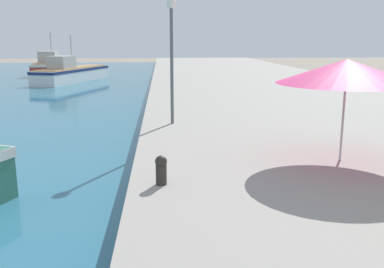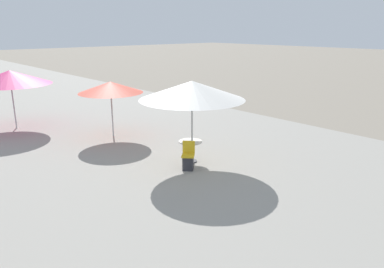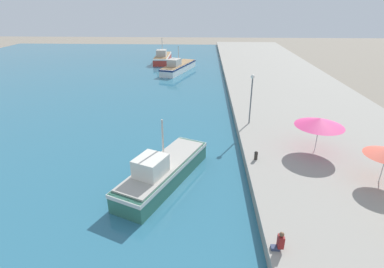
{
  "view_description": "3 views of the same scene",
  "coord_description": "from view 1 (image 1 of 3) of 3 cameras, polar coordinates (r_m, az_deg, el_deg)",
  "views": [
    {
      "loc": [
        0.76,
        6.13,
        3.88
      ],
      "look_at": [
        1.5,
        16.53,
        1.58
      ],
      "focal_mm": 40.0,
      "sensor_mm": 36.0,
      "label": 1
    },
    {
      "loc": [
        0.47,
        -1.15,
        5.22
      ],
      "look_at": [
        8.48,
        7.92,
        1.78
      ],
      "focal_mm": 35.0,
      "sensor_mm": 36.0,
      "label": 2
    },
    {
      "loc": [
        -3.02,
        -4.03,
        11.24
      ],
      "look_at": [
        -4.0,
        18.0,
        1.38
      ],
      "focal_mm": 28.0,
      "sensor_mm": 36.0,
      "label": 3
    }
  ],
  "objects": [
    {
      "name": "quay_promenade",
      "position": [
        31.9,
        9.13,
        6.01
      ],
      "size": [
        16.0,
        90.0,
        0.78
      ],
      "color": "gray",
      "rests_on": "ground_plane"
    },
    {
      "name": "fishing_boat_mid",
      "position": [
        42.01,
        -15.76,
        7.9
      ],
      "size": [
        5.59,
        10.67,
        4.26
      ],
      "rotation": [
        0.0,
        0.0,
        -0.32
      ],
      "color": "white",
      "rests_on": "water_basin"
    },
    {
      "name": "fishing_boat_far",
      "position": [
        50.98,
        -18.15,
        8.55
      ],
      "size": [
        2.77,
        9.02,
        4.62
      ],
      "rotation": [
        0.0,
        0.0,
        0.01
      ],
      "color": "red",
      "rests_on": "water_basin"
    },
    {
      "name": "cafe_umbrella_striped",
      "position": [
        11.59,
        19.92,
        7.86
      ],
      "size": [
        3.54,
        3.54,
        2.63
      ],
      "color": "#B7B7B7",
      "rests_on": "quay_promenade"
    },
    {
      "name": "mooring_bollard",
      "position": [
        9.36,
        -4.14,
        -4.69
      ],
      "size": [
        0.26,
        0.26,
        0.65
      ],
      "color": "#2D2823",
      "rests_on": "quay_promenade"
    },
    {
      "name": "lamppost",
      "position": [
        15.96,
        -2.75,
        12.4
      ],
      "size": [
        0.36,
        0.36,
        4.56
      ],
      "color": "#565B60",
      "rests_on": "quay_promenade"
    }
  ]
}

